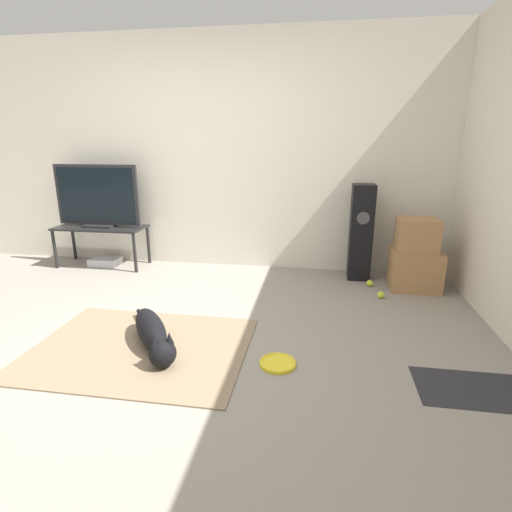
% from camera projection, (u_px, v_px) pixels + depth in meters
% --- Properties ---
extents(ground_plane, '(12.00, 12.00, 0.00)m').
position_uv_depth(ground_plane, '(144.00, 351.00, 2.83)').
color(ground_plane, gray).
extents(wall_back, '(8.00, 0.06, 2.55)m').
position_uv_depth(wall_back, '(215.00, 155.00, 4.46)').
color(wall_back, silver).
rests_on(wall_back, ground_plane).
extents(area_rug, '(1.52, 1.15, 0.01)m').
position_uv_depth(area_rug, '(141.00, 348.00, 2.86)').
color(area_rug, '#847056').
rests_on(area_rug, ground_plane).
extents(dog, '(0.60, 0.80, 0.24)m').
position_uv_depth(dog, '(153.00, 333.00, 2.82)').
color(dog, black).
rests_on(dog, area_rug).
extents(frisbee, '(0.24, 0.24, 0.03)m').
position_uv_depth(frisbee, '(278.00, 363.00, 2.64)').
color(frisbee, yellow).
rests_on(frisbee, ground_plane).
extents(cardboard_box_lower, '(0.47, 0.38, 0.39)m').
position_uv_depth(cardboard_box_lower, '(415.00, 270.00, 3.96)').
color(cardboard_box_lower, '#A87A4C').
rests_on(cardboard_box_lower, ground_plane).
extents(cardboard_box_upper, '(0.38, 0.30, 0.32)m').
position_uv_depth(cardboard_box_upper, '(417.00, 235.00, 3.85)').
color(cardboard_box_upper, '#A87A4C').
rests_on(cardboard_box_upper, cardboard_box_lower).
extents(floor_speaker, '(0.23, 0.23, 1.00)m').
position_uv_depth(floor_speaker, '(361.00, 233.00, 4.17)').
color(floor_speaker, black).
rests_on(floor_speaker, ground_plane).
extents(tv_stand, '(1.04, 0.43, 0.47)m').
position_uv_depth(tv_stand, '(101.00, 232.00, 4.63)').
color(tv_stand, black).
rests_on(tv_stand, ground_plane).
extents(tv, '(0.98, 0.20, 0.70)m').
position_uv_depth(tv, '(97.00, 197.00, 4.52)').
color(tv, '#232326').
rests_on(tv, tv_stand).
extents(tennis_ball_by_boxes, '(0.07, 0.07, 0.07)m').
position_uv_depth(tennis_ball_by_boxes, '(381.00, 295.00, 3.75)').
color(tennis_ball_by_boxes, '#C6E033').
rests_on(tennis_ball_by_boxes, ground_plane).
extents(tennis_ball_near_speaker, '(0.07, 0.07, 0.07)m').
position_uv_depth(tennis_ball_near_speaker, '(370.00, 283.00, 4.06)').
color(tennis_ball_near_speaker, '#C6E033').
rests_on(tennis_ball_near_speaker, ground_plane).
extents(game_console, '(0.33, 0.23, 0.09)m').
position_uv_depth(game_console, '(105.00, 262.00, 4.73)').
color(game_console, '#B7B7BC').
rests_on(game_console, ground_plane).
extents(door_mat, '(0.65, 0.41, 0.01)m').
position_uv_depth(door_mat, '(472.00, 389.00, 2.38)').
color(door_mat, '#28282D').
rests_on(door_mat, ground_plane).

